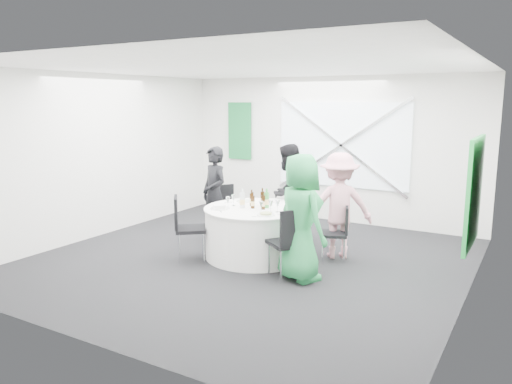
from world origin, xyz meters
The scene contains 44 objects.
floor centered at (0.00, 0.00, 0.00)m, with size 6.00×6.00×0.00m, color black.
ceiling centered at (0.00, 0.00, 2.80)m, with size 6.00×6.00×0.00m, color silver.
wall_back centered at (0.00, 3.00, 1.40)m, with size 6.00×6.00×0.00m, color silver.
wall_front centered at (0.00, -3.00, 1.40)m, with size 6.00×6.00×0.00m, color silver.
wall_left centered at (-3.00, 0.00, 1.40)m, with size 6.00×6.00×0.00m, color silver.
wall_right centered at (3.00, 0.00, 1.40)m, with size 6.00×6.00×0.00m, color silver.
window_panel centered at (0.30, 2.96, 1.50)m, with size 2.60×0.03×1.60m, color white.
window_brace_a centered at (0.30, 2.92, 1.50)m, with size 0.05×0.05×3.16m, color silver.
window_brace_b centered at (0.30, 2.92, 1.50)m, with size 0.05×0.05×3.16m, color silver.
green_banner centered at (-2.00, 2.95, 1.70)m, with size 0.55×0.04×1.20m, color #125B28.
green_sign centered at (2.94, 0.60, 1.20)m, with size 0.05×1.20×1.40m, color #198D34.
banquet_table centered at (0.00, 0.20, 0.38)m, with size 1.56×1.56×0.76m.
chair_back centered at (0.15, 1.37, 0.53)m, with size 0.46×0.47×0.90m.
chair_back_left centered at (-1.01, 0.90, 0.53)m, with size 0.57×0.57×0.91m.
chair_back_right centered at (1.15, 0.65, 0.48)m, with size 0.49×0.49×0.83m.
chair_front_right centered at (0.87, -0.41, 0.57)m, with size 0.61×0.61×0.96m.
chair_front_left centered at (-0.84, -0.46, 0.56)m, with size 0.61×0.61×0.96m.
person_man_back_left centered at (-1.11, 0.71, 0.79)m, with size 0.58×0.38×1.58m, color black.
person_man_back centered at (0.01, 1.24, 0.82)m, with size 0.80×0.44×1.64m, color black.
person_woman_pink centered at (1.07, 0.83, 0.79)m, with size 1.03×0.48×1.59m, color pink.
person_woman_green centered at (0.99, -0.34, 0.84)m, with size 0.82×0.53×1.68m, color #258B48.
plate_back centered at (-0.03, 0.73, 0.77)m, with size 0.25×0.25×0.01m.
plate_back_left centered at (-0.38, 0.51, 0.77)m, with size 0.27×0.27×0.01m.
plate_back_right centered at (0.54, 0.46, 0.78)m, with size 0.28×0.28×0.04m.
plate_front_right centered at (0.37, -0.16, 0.78)m, with size 0.25×0.25×0.04m.
plate_front_left centered at (-0.43, -0.13, 0.77)m, with size 0.29×0.29×0.01m.
napkin centered at (-0.42, -0.16, 0.80)m, with size 0.18×0.12×0.05m, color silver.
beer_bottle_a centered at (-0.14, 0.31, 0.85)m, with size 0.06×0.06×0.25m.
beer_bottle_b centered at (0.02, 0.36, 0.87)m, with size 0.06×0.06×0.28m.
beer_bottle_c centered at (0.15, 0.16, 0.86)m, with size 0.06×0.06×0.27m.
beer_bottle_d centered at (-0.02, 0.14, 0.85)m, with size 0.06×0.06×0.25m.
green_water_bottle centered at (0.14, 0.28, 0.87)m, with size 0.08×0.08×0.29m.
clear_water_bottle centered at (-0.17, 0.09, 0.87)m, with size 0.08×0.08×0.29m.
wine_glass_a centered at (0.34, 0.04, 0.88)m, with size 0.07×0.07×0.17m.
wine_glass_b centered at (0.24, -0.07, 0.88)m, with size 0.07×0.07×0.17m.
wine_glass_c centered at (-0.38, 0.16, 0.88)m, with size 0.07×0.07×0.17m.
wine_glass_d centered at (0.41, 0.11, 0.88)m, with size 0.07×0.07×0.17m.
wine_glass_e centered at (-0.36, -0.02, 0.88)m, with size 0.07×0.07×0.17m.
fork_a centered at (-0.54, -0.01, 0.76)m, with size 0.01×0.15×0.01m, color silver.
knife_a centered at (-0.30, -0.29, 0.76)m, with size 0.01×0.15×0.01m, color silver.
fork_b centered at (-0.39, 0.62, 0.76)m, with size 0.01×0.15×0.01m, color silver.
knife_b centered at (-0.57, 0.30, 0.76)m, with size 0.01×0.15×0.01m, color silver.
fork_c centered at (0.30, -0.29, 0.76)m, with size 0.01×0.15×0.01m, color silver.
knife_c centered at (0.54, 0.01, 0.76)m, with size 0.01×0.15×0.01m, color silver.
Camera 1 is at (3.66, -6.10, 2.34)m, focal length 35.00 mm.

